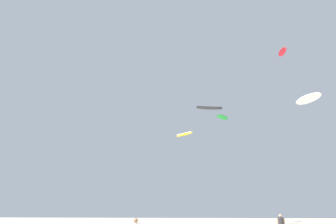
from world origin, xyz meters
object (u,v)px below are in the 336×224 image
object	(u,v)px
kite_aloft_3	(308,99)
kite_aloft_5	(223,117)
kite_aloft_2	(209,108)
kite_aloft_6	(282,52)
kite_aloft_4	(184,134)

from	to	relation	value
kite_aloft_3	kite_aloft_5	size ratio (longest dim) A/B	1.11
kite_aloft_3	kite_aloft_5	xyz separation A→B (m)	(-6.86, 16.90, 2.61)
kite_aloft_2	kite_aloft_6	bearing A→B (deg)	-9.52
kite_aloft_6	kite_aloft_3	bearing A→B (deg)	-92.91
kite_aloft_4	kite_aloft_6	world-z (taller)	kite_aloft_6
kite_aloft_5	kite_aloft_2	bearing A→B (deg)	-109.12
kite_aloft_2	kite_aloft_3	size ratio (longest dim) A/B	1.00
kite_aloft_4	kite_aloft_6	xyz separation A→B (m)	(12.65, 0.91, 10.73)
kite_aloft_2	kite_aloft_4	xyz separation A→B (m)	(-3.21, -2.49, -3.91)
kite_aloft_2	kite_aloft_4	size ratio (longest dim) A/B	1.35
kite_aloft_3	kite_aloft_4	bearing A→B (deg)	145.65
kite_aloft_2	kite_aloft_5	world-z (taller)	kite_aloft_5
kite_aloft_4	kite_aloft_5	xyz separation A→B (m)	(5.32, 8.57, 4.19)
kite_aloft_2	kite_aloft_6	world-z (taller)	kite_aloft_6
kite_aloft_5	kite_aloft_6	distance (m)	12.46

